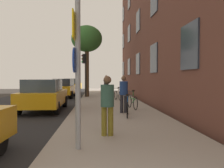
% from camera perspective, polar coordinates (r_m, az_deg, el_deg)
% --- Properties ---
extents(ground_plane, '(41.80, 41.80, 0.00)m').
position_cam_1_polar(ground_plane, '(16.18, -13.11, -4.58)').
color(ground_plane, '#332D28').
extents(road_asphalt, '(7.00, 38.00, 0.01)m').
position_cam_1_polar(road_asphalt, '(16.65, -20.28, -4.45)').
color(road_asphalt, '#232326').
rests_on(road_asphalt, ground).
extents(sidewalk, '(4.20, 38.00, 0.12)m').
position_cam_1_polar(sidewalk, '(15.99, -0.60, -4.40)').
color(sidewalk, '#9E9389').
rests_on(sidewalk, ground).
extents(sign_post, '(0.16, 0.60, 3.42)m').
position_cam_1_polar(sign_post, '(5.23, -8.64, 4.98)').
color(sign_post, gray).
rests_on(sign_post, sidewalk).
extents(traffic_light, '(0.43, 0.24, 3.66)m').
position_cam_1_polar(traffic_light, '(19.80, -6.74, 4.16)').
color(traffic_light, black).
rests_on(traffic_light, sidewalk).
extents(tree_near, '(2.61, 2.61, 6.03)m').
position_cam_1_polar(tree_near, '(20.18, -6.21, 10.73)').
color(tree_near, '#4C3823').
rests_on(tree_near, sidewalk).
extents(bicycle_0, '(0.43, 1.67, 0.92)m').
position_cam_1_polar(bicycle_0, '(9.70, 3.83, -5.77)').
color(bicycle_0, black).
rests_on(bicycle_0, sidewalk).
extents(bicycle_1, '(0.43, 1.68, 0.97)m').
position_cam_1_polar(bicycle_1, '(11.99, 5.02, -4.28)').
color(bicycle_1, black).
rests_on(bicycle_1, sidewalk).
extents(bicycle_2, '(0.53, 1.60, 0.94)m').
position_cam_1_polar(bicycle_2, '(16.57, 1.47, -2.72)').
color(bicycle_2, black).
rests_on(bicycle_2, sidewalk).
extents(pedestrian_0, '(0.47, 0.47, 1.64)m').
position_cam_1_polar(pedestrian_0, '(6.38, -1.15, -4.35)').
color(pedestrian_0, olive).
rests_on(pedestrian_0, sidewalk).
extents(pedestrian_1, '(0.50, 0.50, 1.68)m').
position_cam_1_polar(pedestrian_1, '(10.56, 2.89, -1.91)').
color(pedestrian_1, '#26262D').
rests_on(pedestrian_1, sidewalk).
extents(pedestrian_2, '(0.43, 0.43, 1.81)m').
position_cam_1_polar(pedestrian_2, '(19.65, -1.42, -0.10)').
color(pedestrian_2, navy).
rests_on(pedestrian_2, sidewalk).
extents(car_1, '(1.98, 4.41, 1.62)m').
position_cam_1_polar(car_1, '(12.48, -16.36, -2.52)').
color(car_1, orange).
rests_on(car_1, road_asphalt).
extents(car_2, '(1.89, 4.52, 1.62)m').
position_cam_1_polar(car_2, '(20.70, -11.65, -0.91)').
color(car_2, orange).
rests_on(car_2, road_asphalt).
extents(car_3, '(2.03, 4.41, 1.62)m').
position_cam_1_polar(car_3, '(28.99, -9.75, -0.21)').
color(car_3, orange).
rests_on(car_3, road_asphalt).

